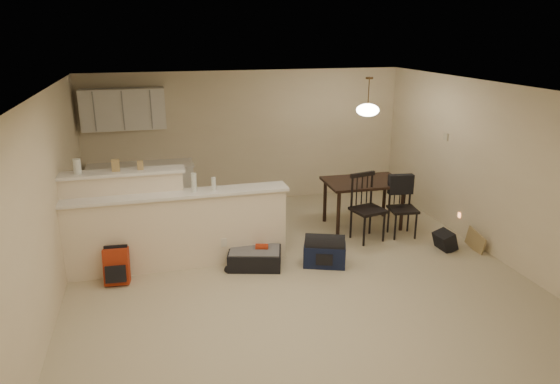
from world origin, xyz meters
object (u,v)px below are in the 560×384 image
object	(u,v)px
pendant_lamp	(368,109)
dining_chair_near	(368,208)
dining_chair_far	(403,208)
navy_duffel	(325,255)
suitcase	(255,258)
black_daypack	(445,241)
red_backpack	(117,266)
dining_table	(364,186)

from	to	relation	value
pendant_lamp	dining_chair_near	bearing A→B (deg)	-105.97
dining_chair_far	navy_duffel	distance (m)	1.75
suitcase	black_daypack	size ratio (longest dim) A/B	2.36
dining_chair_near	navy_duffel	xyz separation A→B (m)	(-0.96, -0.69, -0.37)
dining_chair_near	navy_duffel	bearing A→B (deg)	-156.61
pendant_lamp	red_backpack	size ratio (longest dim) A/B	1.30
dining_chair_far	red_backpack	distance (m)	4.43
dining_table	dining_chair_near	bearing A→B (deg)	-104.68
pendant_lamp	suitcase	size ratio (longest dim) A/B	0.85
red_backpack	black_daypack	world-z (taller)	red_backpack
dining_chair_near	suitcase	size ratio (longest dim) A/B	1.46
red_backpack	navy_duffel	size ratio (longest dim) A/B	0.81
pendant_lamp	black_daypack	bearing A→B (deg)	-55.62
suitcase	red_backpack	xyz separation A→B (m)	(-1.85, 0.00, 0.11)
pendant_lamp	suitcase	world-z (taller)	pendant_lamp
dining_table	dining_chair_far	distance (m)	0.76
black_daypack	red_backpack	bearing A→B (deg)	85.23
pendant_lamp	black_daypack	distance (m)	2.37
dining_chair_near	suitcase	distance (m)	2.03
red_backpack	black_daypack	bearing A→B (deg)	2.70
suitcase	navy_duffel	size ratio (longest dim) A/B	1.25
pendant_lamp	black_daypack	xyz separation A→B (m)	(0.83, -1.22, -1.85)
dining_chair_near	black_daypack	size ratio (longest dim) A/B	3.45
black_daypack	suitcase	bearing A→B (deg)	84.02
pendant_lamp	navy_duffel	world-z (taller)	pendant_lamp
red_backpack	black_daypack	size ratio (longest dim) A/B	1.54
dining_chair_far	red_backpack	size ratio (longest dim) A/B	2.03
dining_chair_near	dining_table	bearing A→B (deg)	61.67
dining_table	black_daypack	bearing A→B (deg)	-54.34
dining_table	dining_chair_near	distance (m)	0.62
red_backpack	black_daypack	xyz separation A→B (m)	(4.78, -0.16, -0.10)
pendant_lamp	dining_chair_far	xyz separation A→B (m)	(0.45, -0.57, -1.51)
dining_chair_far	red_backpack	bearing A→B (deg)	-166.71
red_backpack	navy_duffel	distance (m)	2.83
suitcase	red_backpack	world-z (taller)	red_backpack
dining_table	suitcase	xyz separation A→B (m)	(-2.09, -1.06, -0.58)
pendant_lamp	dining_table	bearing A→B (deg)	-45.00
pendant_lamp	red_backpack	distance (m)	4.45
dining_chair_far	navy_duffel	world-z (taller)	dining_chair_far
pendant_lamp	dining_chair_near	size ratio (longest dim) A/B	0.58
suitcase	pendant_lamp	bearing A→B (deg)	42.55
dining_chair_near	dining_chair_far	world-z (taller)	dining_chair_near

